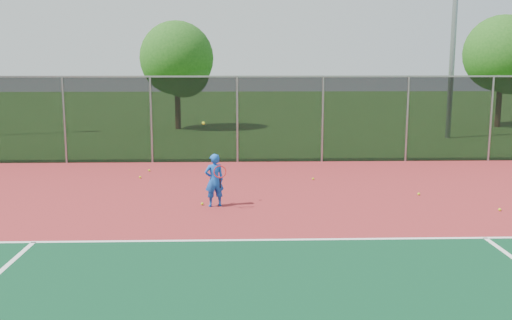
% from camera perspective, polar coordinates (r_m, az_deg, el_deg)
% --- Properties ---
extents(ground, '(120.00, 120.00, 0.00)m').
position_cam_1_polar(ground, '(9.14, 17.76, -13.43)').
color(ground, '#285919').
rests_on(ground, ground).
extents(court_apron, '(30.00, 20.00, 0.02)m').
position_cam_1_polar(court_apron, '(10.91, 14.25, -9.34)').
color(court_apron, maroon).
rests_on(court_apron, ground).
extents(fence_back, '(30.00, 0.06, 3.03)m').
position_cam_1_polar(fence_back, '(20.21, 6.68, 4.17)').
color(fence_back, black).
rests_on(fence_back, court_apron).
extents(tennis_player, '(0.59, 0.63, 2.08)m').
position_cam_1_polar(tennis_player, '(13.95, -4.19, -2.01)').
color(tennis_player, blue).
rests_on(tennis_player, court_apron).
extents(practice_ball_0, '(0.07, 0.07, 0.07)m').
position_cam_1_polar(practice_ball_0, '(14.22, -5.41, -4.38)').
color(practice_ball_0, '#BECC17').
rests_on(practice_ball_0, court_apron).
extents(practice_ball_3, '(0.07, 0.07, 0.07)m').
position_cam_1_polar(practice_ball_3, '(17.21, 5.73, -1.88)').
color(practice_ball_3, '#BECC17').
rests_on(practice_ball_3, court_apron).
extents(practice_ball_4, '(0.07, 0.07, 0.07)m').
position_cam_1_polar(practice_ball_4, '(18.77, -10.63, -1.02)').
color(practice_ball_4, '#BECC17').
rests_on(practice_ball_4, court_apron).
extents(practice_ball_5, '(0.07, 0.07, 0.07)m').
position_cam_1_polar(practice_ball_5, '(17.72, -11.51, -1.69)').
color(practice_ball_5, '#BECC17').
rests_on(practice_ball_5, court_apron).
extents(practice_ball_7, '(0.07, 0.07, 0.07)m').
position_cam_1_polar(practice_ball_7, '(14.80, 23.20, -4.58)').
color(practice_ball_7, '#BECC17').
rests_on(practice_ball_7, court_apron).
extents(practice_ball_8, '(0.07, 0.07, 0.07)m').
position_cam_1_polar(practice_ball_8, '(15.80, 15.96, -3.28)').
color(practice_ball_8, '#BECC17').
rests_on(practice_ball_8, court_apron).
extents(tree_back_left, '(3.83, 3.83, 5.62)m').
position_cam_1_polar(tree_back_left, '(30.20, -7.77, 9.73)').
color(tree_back_left, '#342213').
rests_on(tree_back_left, ground).
extents(tree_back_mid, '(4.08, 4.08, 5.99)m').
position_cam_1_polar(tree_back_mid, '(33.63, 23.60, 9.42)').
color(tree_back_mid, '#342213').
rests_on(tree_back_mid, ground).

